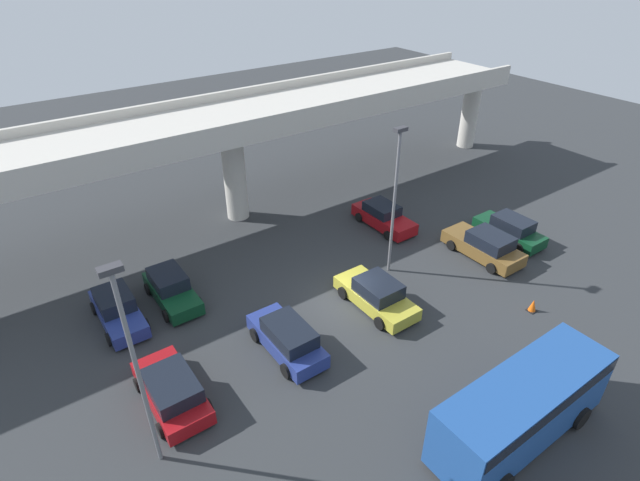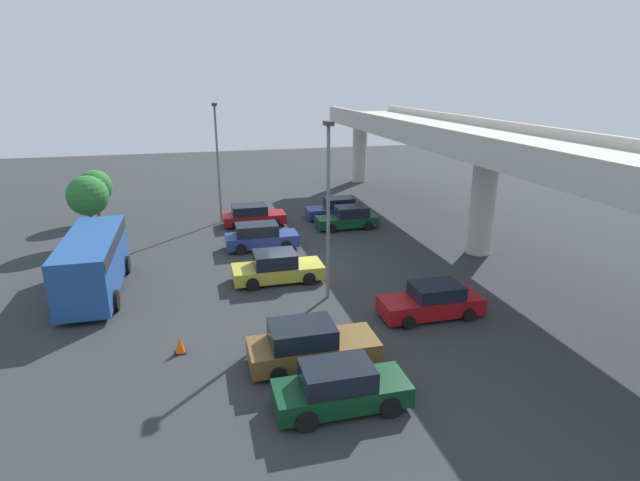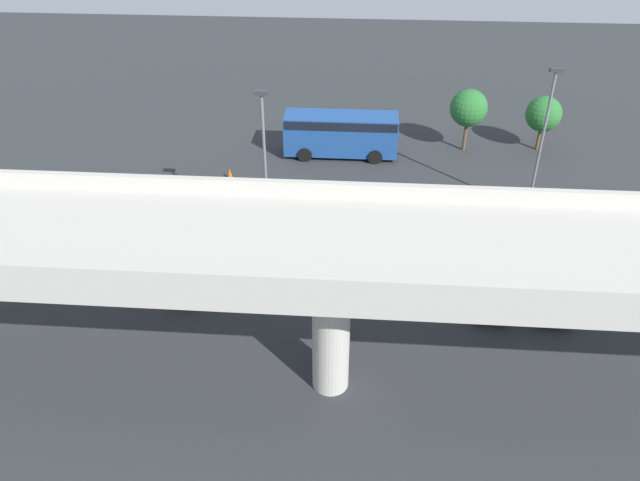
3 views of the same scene
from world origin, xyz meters
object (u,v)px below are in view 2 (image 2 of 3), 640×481
object	(u,v)px
parked_car_2	(260,237)
parked_car_6	(340,388)
shuttle_bus	(93,260)
lamp_post_mid_lot	(217,155)
lamp_post_near_aisle	(328,200)
parked_car_0	(253,215)
parked_car_7	(336,209)
parked_car_3	(277,268)
parked_car_5	(310,345)
parked_car_4	(432,302)
traffic_cone	(180,345)
tree_front_centre	(88,196)
tree_front_left	(95,187)
parked_car_1	(348,218)

from	to	relation	value
parked_car_2	parked_car_6	world-z (taller)	parked_car_2
shuttle_bus	lamp_post_mid_lot	xyz separation A→B (m)	(-11.55, 6.94, 3.27)
lamp_post_mid_lot	parked_car_2	bearing A→B (deg)	16.41
lamp_post_near_aisle	lamp_post_mid_lot	bearing A→B (deg)	-164.42
parked_car_0	parked_car_7	world-z (taller)	parked_car_7
parked_car_3	parked_car_5	world-z (taller)	parked_car_5
parked_car_2	parked_car_7	world-z (taller)	parked_car_2
parked_car_3	lamp_post_mid_lot	world-z (taller)	lamp_post_mid_lot
parked_car_4	lamp_post_near_aisle	distance (m)	6.63
parked_car_2	lamp_post_mid_lot	xyz separation A→B (m)	(-6.82, -2.01, 4.25)
parked_car_3	parked_car_5	xyz separation A→B (m)	(8.33, -0.16, 0.03)
parked_car_6	parked_car_7	size ratio (longest dim) A/B	0.98
parked_car_5	traffic_cone	xyz separation A→B (m)	(-2.02, -4.79, -0.44)
parked_car_2	traffic_cone	xyz separation A→B (m)	(11.80, -4.81, -0.45)
lamp_post_near_aisle	parked_car_5	bearing A→B (deg)	-21.54
parked_car_0	tree_front_centre	distance (m)	11.02
parked_car_5	tree_front_centre	bearing A→B (deg)	120.37
parked_car_5	shuttle_bus	world-z (taller)	shuttle_bus
parked_car_5	lamp_post_near_aisle	world-z (taller)	lamp_post_near_aisle
tree_front_left	parked_car_2	bearing A→B (deg)	49.73
parked_car_5	lamp_post_near_aisle	size ratio (longest dim) A/B	0.57
parked_car_2	parked_car_5	xyz separation A→B (m)	(13.82, -0.03, -0.01)
tree_front_centre	tree_front_left	bearing A→B (deg)	-175.00
parked_car_5	parked_car_2	bearing A→B (deg)	89.88
parked_car_4	tree_front_centre	bearing A→B (deg)	-42.55
parked_car_4	shuttle_bus	world-z (taller)	shuttle_bus
parked_car_2	parked_car_0	bearing A→B (deg)	88.06
lamp_post_near_aisle	parked_car_7	bearing A→B (deg)	162.23
parked_car_0	parked_car_4	size ratio (longest dim) A/B	0.96
parked_car_2	lamp_post_mid_lot	size ratio (longest dim) A/B	0.52
parked_car_0	parked_car_5	bearing A→B (deg)	-90.63
parked_car_4	parked_car_5	xyz separation A→B (m)	(2.49, -6.25, 0.06)
parked_car_0	lamp_post_mid_lot	size ratio (longest dim) A/B	0.52
parked_car_4	lamp_post_mid_lot	world-z (taller)	lamp_post_mid_lot
tree_front_left	lamp_post_mid_lot	bearing A→B (deg)	74.73
parked_car_5	tree_front_centre	size ratio (longest dim) A/B	1.10
parked_car_4	traffic_cone	size ratio (longest dim) A/B	6.64
parked_car_5	tree_front_centre	world-z (taller)	tree_front_centre
tree_front_left	parked_car_0	bearing A→B (deg)	71.09
tree_front_left	traffic_cone	world-z (taller)	tree_front_left
parked_car_7	shuttle_bus	size ratio (longest dim) A/B	0.58
parked_car_4	tree_front_left	xyz separation A→B (m)	(-20.59, -17.15, 1.94)
shuttle_bus	traffic_cone	distance (m)	8.32
parked_car_3	tree_front_left	distance (m)	18.54
tree_front_left	parked_car_1	bearing A→B (deg)	70.38
tree_front_centre	parked_car_5	bearing A→B (deg)	30.37
shuttle_bus	traffic_cone	size ratio (longest dim) A/B	11.11
parked_car_3	tree_front_left	xyz separation A→B (m)	(-14.75, -11.06, 1.92)
parked_car_1	parked_car_4	bearing A→B (deg)	87.94
parked_car_0	traffic_cone	distance (m)	17.96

